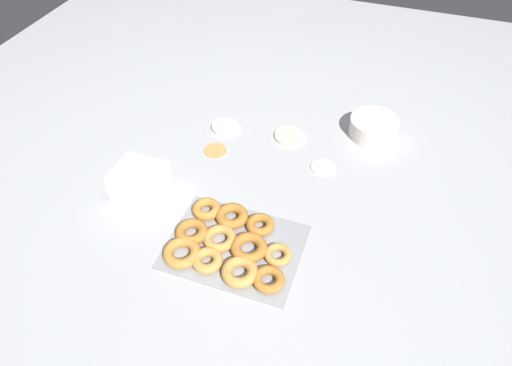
# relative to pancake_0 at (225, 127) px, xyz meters

# --- Properties ---
(ground_plane) EXTENTS (3.00, 3.00, 0.00)m
(ground_plane) POSITION_rel_pancake_0_xyz_m (0.21, -0.17, -0.01)
(ground_plane) COLOR #B2B5BA
(pancake_0) EXTENTS (0.10, 0.10, 0.01)m
(pancake_0) POSITION_rel_pancake_0_xyz_m (0.00, 0.00, 0.00)
(pancake_0) COLOR beige
(pancake_0) RESTS_ON ground_plane
(pancake_1) EXTENTS (0.11, 0.11, 0.01)m
(pancake_1) POSITION_rel_pancake_0_xyz_m (0.25, 0.03, -0.00)
(pancake_1) COLOR beige
(pancake_1) RESTS_ON ground_plane
(pancake_2) EXTENTS (0.09, 0.09, 0.01)m
(pancake_2) POSITION_rel_pancake_0_xyz_m (0.41, -0.10, -0.00)
(pancake_2) COLOR beige
(pancake_2) RESTS_ON ground_plane
(pancake_3) EXTENTS (0.08, 0.08, 0.01)m
(pancake_3) POSITION_rel_pancake_0_xyz_m (0.02, -0.14, -0.00)
(pancake_3) COLOR tan
(pancake_3) RESTS_ON ground_plane
(donut_tray) EXTENTS (0.40, 0.30, 0.04)m
(donut_tray) POSITION_rel_pancake_0_xyz_m (0.23, -0.53, 0.01)
(donut_tray) COLOR #93969B
(donut_tray) RESTS_ON ground_plane
(batter_bowl) EXTENTS (0.18, 0.18, 0.07)m
(batter_bowl) POSITION_rel_pancake_0_xyz_m (0.55, 0.15, 0.03)
(batter_bowl) COLOR silver
(batter_bowl) RESTS_ON ground_plane
(container_stack) EXTENTS (0.16, 0.14, 0.10)m
(container_stack) POSITION_rel_pancake_0_xyz_m (-0.13, -0.42, 0.05)
(container_stack) COLOR white
(container_stack) RESTS_ON ground_plane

